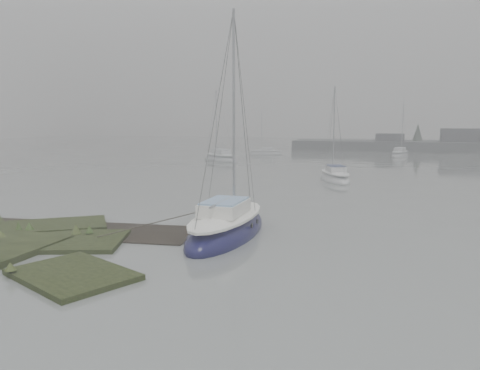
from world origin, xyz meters
name	(u,v)px	position (x,y,z in m)	size (l,w,h in m)	color
ground	(279,170)	(0.00, 30.00, 0.00)	(160.00, 160.00, 0.00)	slate
sailboat_main	(227,228)	(3.21, 5.38, 0.29)	(2.31, 6.67, 9.36)	#11103C
sailboat_white	(335,178)	(5.64, 23.51, 0.23)	(3.44, 5.59, 7.50)	silver
sailboat_far_a	(220,158)	(-8.16, 37.26, 0.26)	(5.83, 5.27, 8.38)	#A0A6A9
sailboat_far_b	(400,155)	(11.13, 49.67, 0.22)	(2.97, 5.38, 7.22)	#A0A4A9
sailboat_far_c	(266,153)	(-5.53, 47.87, 0.19)	(4.38, 1.64, 6.09)	#AAADB4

